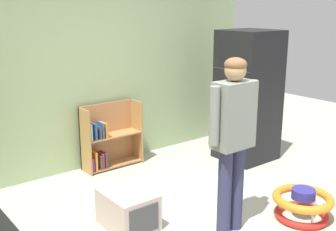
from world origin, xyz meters
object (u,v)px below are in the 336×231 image
(refrigerator, at_px, (248,96))
(baby_walker, at_px, (303,204))
(bookshelf, at_px, (107,140))
(standing_person, at_px, (233,131))
(pet_carrier, at_px, (128,209))

(refrigerator, distance_m, baby_walker, 1.94)
(bookshelf, distance_m, standing_person, 2.25)
(bookshelf, bearing_deg, baby_walker, -71.51)
(standing_person, bearing_deg, bookshelf, 92.03)
(bookshelf, bearing_deg, refrigerator, -27.64)
(bookshelf, bearing_deg, standing_person, -87.97)
(baby_walker, bearing_deg, pet_carrier, 147.04)
(refrigerator, xyz_separation_m, pet_carrier, (-2.36, -0.61, -0.71))
(bookshelf, distance_m, baby_walker, 2.59)
(bookshelf, xyz_separation_m, baby_walker, (0.82, -2.45, -0.21))
(pet_carrier, bearing_deg, refrigerator, 14.40)
(refrigerator, bearing_deg, bookshelf, 152.36)
(bookshelf, distance_m, pet_carrier, 1.65)
(bookshelf, xyz_separation_m, standing_person, (0.08, -2.16, 0.63))
(refrigerator, height_order, standing_person, refrigerator)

